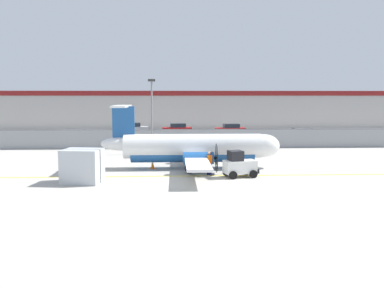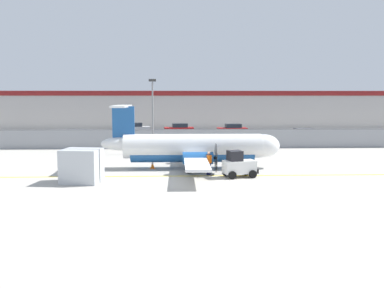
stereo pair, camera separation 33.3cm
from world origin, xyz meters
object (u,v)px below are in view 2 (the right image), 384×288
object	(u,v)px
parked_car_4	(305,135)
commuter_airplane	(196,148)
parked_car_0	(75,136)
parked_car_1	(135,128)
traffic_cone_near_right	(96,178)
traffic_cone_far_left	(227,169)
traffic_cone_far_right	(152,165)
apron_light_pole	(153,110)
traffic_cone_near_left	(250,166)
parked_car_3	(232,129)
parked_car_2	(179,129)
cargo_container	(82,166)
baggage_tug	(239,165)
ground_crew_worker	(209,162)

from	to	relation	value
parked_car_4	commuter_airplane	bearing A→B (deg)	-131.23
parked_car_0	parked_car_1	bearing A→B (deg)	-108.64
traffic_cone_near_right	traffic_cone_far_left	distance (m)	9.40
traffic_cone_far_right	apron_light_pole	world-z (taller)	apron_light_pole
traffic_cone_near_left	parked_car_3	world-z (taller)	parked_car_3
traffic_cone_near_right	parked_car_2	distance (m)	34.61
parked_car_1	traffic_cone_near_right	bearing A→B (deg)	-96.14
traffic_cone_far_left	parked_car_1	bearing A→B (deg)	106.47
cargo_container	traffic_cone_near_right	xyz separation A→B (m)	(0.92, -0.06, -0.79)
traffic_cone_near_left	parked_car_3	size ratio (longest dim) A/B	0.15
traffic_cone_far_right	parked_car_1	xyz separation A→B (m)	(-4.15, 30.38, 0.58)
traffic_cone_near_right	parked_car_4	distance (m)	32.06
baggage_tug	parked_car_2	xyz separation A→B (m)	(-3.88, 32.67, 0.04)
traffic_cone_near_right	apron_light_pole	xyz separation A→B (m)	(2.99, 14.13, 3.99)
cargo_container	parked_car_2	xyz separation A→B (m)	(6.63, 34.08, -0.21)
cargo_container	parked_car_0	world-z (taller)	cargo_container
cargo_container	apron_light_pole	bearing A→B (deg)	83.46
parked_car_0	traffic_cone_near_right	bearing A→B (deg)	113.07
commuter_airplane	parked_car_3	size ratio (longest dim) A/B	3.73
traffic_cone_far_left	traffic_cone_far_right	distance (m)	6.04
traffic_cone_near_right	parked_car_0	size ratio (longest dim) A/B	0.15
cargo_container	traffic_cone_near_left	world-z (taller)	cargo_container
ground_crew_worker	parked_car_4	distance (m)	25.62
commuter_airplane	parked_car_2	xyz separation A→B (m)	(-1.07, 28.82, -0.71)
ground_crew_worker	parked_car_2	xyz separation A→B (m)	(-1.86, 31.76, -0.06)
commuter_airplane	traffic_cone_far_left	size ratio (longest dim) A/B	25.01
traffic_cone_far_right	apron_light_pole	bearing A→B (deg)	92.68
ground_crew_worker	cargo_container	bearing A→B (deg)	147.86
traffic_cone_far_right	baggage_tug	bearing A→B (deg)	-31.83
baggage_tug	ground_crew_worker	xyz separation A→B (m)	(-2.02, 0.91, 0.10)
baggage_tug	parked_car_3	size ratio (longest dim) A/B	0.59
parked_car_0	parked_car_3	world-z (taller)	same
baggage_tug	traffic_cone_far_right	world-z (taller)	baggage_tug
parked_car_3	traffic_cone_near_left	bearing A→B (deg)	81.55
traffic_cone_far_left	parked_car_4	world-z (taller)	parked_car_4
traffic_cone_near_right	parked_car_4	bearing A→B (deg)	48.81
traffic_cone_far_right	traffic_cone_far_left	bearing A→B (deg)	-23.47
commuter_airplane	parked_car_3	distance (m)	28.33
traffic_cone_far_right	traffic_cone_near_left	bearing A→B (deg)	-8.89
commuter_airplane	parked_car_2	world-z (taller)	commuter_airplane
traffic_cone_far_right	apron_light_pole	xyz separation A→B (m)	(-0.41, 8.83, 3.99)
apron_light_pole	parked_car_0	bearing A→B (deg)	136.98
ground_crew_worker	traffic_cone_near_right	distance (m)	7.96
baggage_tug	traffic_cone_far_left	distance (m)	1.67
traffic_cone_far_left	traffic_cone_near_right	bearing A→B (deg)	-162.02
traffic_cone_near_right	parked_car_2	size ratio (longest dim) A/B	0.15
baggage_tug	parked_car_3	bearing A→B (deg)	69.49
traffic_cone_near_left	parked_car_1	world-z (taller)	parked_car_1
traffic_cone_near_left	parked_car_3	xyz separation A→B (m)	(2.47, 28.74, 0.58)
ground_crew_worker	parked_car_3	bearing A→B (deg)	31.94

